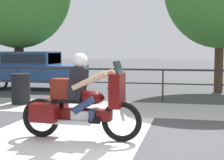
# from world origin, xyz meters

# --- Properties ---
(ground_plane) EXTENTS (120.00, 120.00, 0.00)m
(ground_plane) POSITION_xyz_m (0.00, 0.00, 0.00)
(ground_plane) COLOR #424244
(sidewalk_band) EXTENTS (44.00, 2.40, 0.01)m
(sidewalk_band) POSITION_xyz_m (0.00, 3.40, 0.01)
(sidewalk_band) COLOR #A8A59E
(sidewalk_band) RESTS_ON ground
(crosswalk_band) EXTENTS (3.05, 6.00, 0.01)m
(crosswalk_band) POSITION_xyz_m (-1.51, -0.20, 0.00)
(crosswalk_band) COLOR silver
(crosswalk_band) RESTS_ON ground
(fence_railing) EXTENTS (36.00, 0.05, 1.06)m
(fence_railing) POSITION_xyz_m (0.00, 4.97, 0.83)
(fence_railing) COLOR #232326
(fence_railing) RESTS_ON ground
(motorcycle) EXTENTS (2.30, 0.76, 1.60)m
(motorcycle) POSITION_xyz_m (-1.13, -0.11, 0.70)
(motorcycle) COLOR black
(motorcycle) RESTS_ON ground
(parked_car) EXTENTS (4.07, 1.80, 1.60)m
(parked_car) POSITION_xyz_m (-5.61, 7.45, 0.92)
(parked_car) COLOR #284C84
(parked_car) RESTS_ON ground
(trash_bin) EXTENTS (0.60, 0.60, 0.94)m
(trash_bin) POSITION_xyz_m (-4.21, 3.50, 0.47)
(trash_bin) COLOR black
(trash_bin) RESTS_ON ground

